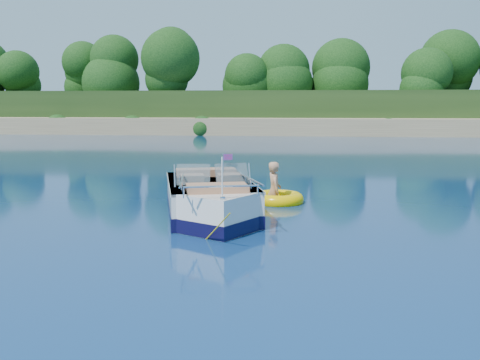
# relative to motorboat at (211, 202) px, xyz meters

# --- Properties ---
(ground) EXTENTS (160.00, 160.00, 0.00)m
(ground) POSITION_rel_motorboat_xyz_m (0.87, -0.53, -0.37)
(ground) COLOR #091E45
(ground) RESTS_ON ground
(shoreline) EXTENTS (170.00, 59.00, 6.00)m
(shoreline) POSITION_rel_motorboat_xyz_m (0.87, 63.25, 0.60)
(shoreline) COLOR #8B7650
(shoreline) RESTS_ON ground
(treeline) EXTENTS (150.00, 7.12, 8.19)m
(treeline) POSITION_rel_motorboat_xyz_m (0.91, 40.49, 5.17)
(treeline) COLOR #311F10
(treeline) RESTS_ON ground
(motorboat) EXTENTS (3.00, 5.63, 1.92)m
(motorboat) POSITION_rel_motorboat_xyz_m (0.00, 0.00, 0.00)
(motorboat) COLOR white
(motorboat) RESTS_ON ground
(tow_tube) EXTENTS (1.61, 1.61, 0.39)m
(tow_tube) POSITION_rel_motorboat_xyz_m (1.53, 2.16, -0.27)
(tow_tube) COLOR #FFC800
(tow_tube) RESTS_ON ground
(boy) EXTENTS (0.62, 0.97, 1.76)m
(boy) POSITION_rel_motorboat_xyz_m (1.42, 2.11, -0.37)
(boy) COLOR tan
(boy) RESTS_ON ground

